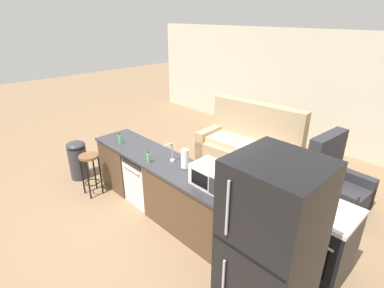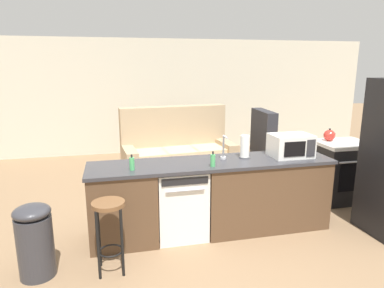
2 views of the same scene
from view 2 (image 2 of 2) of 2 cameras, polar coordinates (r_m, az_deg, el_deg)
The scene contains 15 objects.
ground_plane at distance 4.39m, azimuth 1.36°, elevation -14.39°, with size 24.00×24.00×0.00m, color #896B4C.
wall_back at distance 8.10m, azimuth -3.99°, elevation 7.95°, with size 10.00×0.06×2.60m.
kitchen_counter at distance 4.28m, azimuth 4.54°, elevation -9.02°, with size 2.94×0.66×0.90m.
dishwasher at distance 4.16m, azimuth -1.99°, elevation -9.61°, with size 0.58×0.61×0.84m.
stove_range at distance 5.68m, azimuth 23.59°, elevation -4.13°, with size 0.76×0.68×0.90m.
microwave at distance 4.45m, azimuth 16.13°, elevation -0.24°, with size 0.50×0.37×0.28m.
sink_faucet at distance 4.16m, azimuth 5.31°, elevation -0.81°, with size 0.07×0.18×0.30m.
paper_towel_roll at distance 4.26m, azimuth 8.80°, elevation -0.47°, with size 0.14×0.14×0.28m.
soap_bottle at distance 3.87m, azimuth 3.49°, elevation -2.71°, with size 0.06×0.06×0.18m.
dish_soap_bottle at distance 3.80m, azimuth -9.98°, elevation -3.23°, with size 0.06×0.06×0.18m.
kettle at distance 5.56m, azimuth 21.93°, elevation 1.36°, with size 0.21×0.17×0.19m.
bar_stool at distance 3.51m, azimuth -13.63°, elevation -12.45°, with size 0.32×0.32×0.74m.
trash_bin at distance 3.74m, azimuth -24.72°, elevation -14.35°, with size 0.35×0.35×0.74m.
couch at distance 6.36m, azimuth -2.49°, elevation -1.77°, with size 2.07×1.08×1.27m.
armchair at distance 6.70m, azimuth 13.21°, elevation -1.72°, with size 0.85×0.90×1.20m.
Camera 2 is at (-0.98, -3.77, 2.03)m, focal length 32.00 mm.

